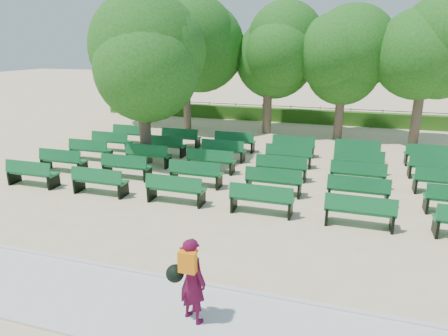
% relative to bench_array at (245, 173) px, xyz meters
% --- Properties ---
extents(ground, '(120.00, 120.00, 0.00)m').
position_rel_bench_array_xyz_m(ground, '(-1.03, -1.69, -0.10)').
color(ground, beige).
extents(paving, '(30.00, 2.20, 0.06)m').
position_rel_bench_array_xyz_m(paving, '(-1.03, -9.09, -0.07)').
color(paving, silver).
rests_on(paving, ground).
extents(curb, '(30.00, 0.12, 0.10)m').
position_rel_bench_array_xyz_m(curb, '(-1.03, -7.94, -0.05)').
color(curb, silver).
rests_on(curb, ground).
extents(hedge, '(26.00, 0.70, 0.90)m').
position_rel_bench_array_xyz_m(hedge, '(-1.03, 12.31, 0.35)').
color(hedge, '#2B5917').
rests_on(hedge, ground).
extents(fence, '(26.00, 0.10, 1.02)m').
position_rel_bench_array_xyz_m(fence, '(-1.03, 12.71, -0.10)').
color(fence, black).
rests_on(fence, ground).
extents(tree_line, '(21.80, 6.80, 7.04)m').
position_rel_bench_array_xyz_m(tree_line, '(-1.03, 8.31, -0.10)').
color(tree_line, '#205F19').
rests_on(tree_line, ground).
extents(bench_array, '(2.01, 0.63, 1.27)m').
position_rel_bench_array_xyz_m(bench_array, '(0.00, 0.00, 0.00)').
color(bench_array, '#105F2D').
rests_on(bench_array, ground).
extents(tree_among, '(5.13, 5.13, 6.90)m').
position_rel_bench_array_xyz_m(tree_among, '(-4.76, 0.49, 4.47)').
color(tree_among, brown).
rests_on(tree_among, ground).
extents(person, '(0.87, 0.63, 1.73)m').
position_rel_bench_array_xyz_m(person, '(1.28, -9.11, 0.85)').
color(person, '#4C0A2A').
rests_on(person, ground).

